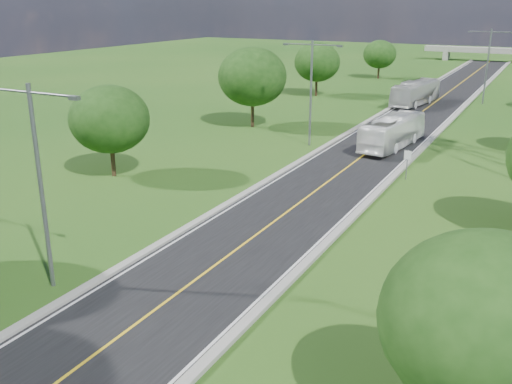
% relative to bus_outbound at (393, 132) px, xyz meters
% --- Properties ---
extents(ground, '(260.00, 260.00, 0.00)m').
position_rel_bus_outbound_xyz_m(ground, '(-1.50, 12.40, -1.58)').
color(ground, '#1D4914').
rests_on(ground, ground).
extents(road, '(8.00, 150.00, 0.06)m').
position_rel_bus_outbound_xyz_m(road, '(-1.50, 18.40, -1.55)').
color(road, black).
rests_on(road, ground).
extents(curb_left, '(0.50, 150.00, 0.22)m').
position_rel_bus_outbound_xyz_m(curb_left, '(-5.75, 18.40, -1.47)').
color(curb_left, gray).
rests_on(curb_left, ground).
extents(curb_right, '(0.50, 150.00, 0.22)m').
position_rel_bus_outbound_xyz_m(curb_right, '(2.75, 18.40, -1.47)').
color(curb_right, gray).
rests_on(curb_right, ground).
extents(speed_limit_sign, '(0.55, 0.09, 2.40)m').
position_rel_bus_outbound_xyz_m(speed_limit_sign, '(3.70, -9.62, 0.02)').
color(speed_limit_sign, slate).
rests_on(speed_limit_sign, ground).
extents(overpass, '(30.00, 3.00, 3.20)m').
position_rel_bus_outbound_xyz_m(overpass, '(-1.50, 92.40, 0.83)').
color(overpass, gray).
rests_on(overpass, ground).
extents(streetlight_near_left, '(5.90, 0.25, 10.00)m').
position_rel_bus_outbound_xyz_m(streetlight_near_left, '(-7.50, -35.60, 4.36)').
color(streetlight_near_left, slate).
rests_on(streetlight_near_left, ground).
extents(streetlight_mid_left, '(5.90, 0.25, 10.00)m').
position_rel_bus_outbound_xyz_m(streetlight_mid_left, '(-7.50, -2.60, 4.36)').
color(streetlight_mid_left, slate).
rests_on(streetlight_mid_left, ground).
extents(streetlight_far_right, '(5.90, 0.25, 10.00)m').
position_rel_bus_outbound_xyz_m(streetlight_far_right, '(4.50, 30.40, 4.36)').
color(streetlight_far_right, slate).
rests_on(streetlight_far_right, ground).
extents(tree_lb, '(6.30, 6.30, 7.33)m').
position_rel_bus_outbound_xyz_m(tree_lb, '(-17.50, -19.60, 3.06)').
color(tree_lb, black).
rests_on(tree_lb, ground).
extents(tree_lc, '(7.56, 7.56, 8.79)m').
position_rel_bus_outbound_xyz_m(tree_lc, '(-16.50, 2.40, 4.00)').
color(tree_lc, black).
rests_on(tree_lc, ground).
extents(tree_ld, '(6.72, 6.72, 7.82)m').
position_rel_bus_outbound_xyz_m(tree_ld, '(-18.50, 26.40, 3.38)').
color(tree_ld, black).
rests_on(tree_ld, ground).
extents(tree_le, '(5.88, 5.88, 6.84)m').
position_rel_bus_outbound_xyz_m(tree_le, '(-16.00, 50.40, 2.75)').
color(tree_le, black).
rests_on(tree_le, ground).
extents(tree_ra, '(6.30, 6.30, 7.33)m').
position_rel_bus_outbound_xyz_m(tree_ra, '(12.50, -37.60, 3.06)').
color(tree_ra, black).
rests_on(tree_ra, ground).
extents(bus_outbound, '(3.81, 11.14, 3.04)m').
position_rel_bus_outbound_xyz_m(bus_outbound, '(0.00, 0.00, 0.00)').
color(bus_outbound, white).
rests_on(bus_outbound, road).
extents(bus_inbound, '(4.29, 11.80, 3.21)m').
position_rel_bus_outbound_xyz_m(bus_inbound, '(-3.58, 25.16, 0.09)').
color(bus_inbound, beige).
rests_on(bus_inbound, road).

